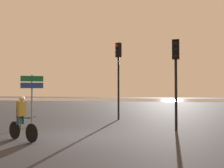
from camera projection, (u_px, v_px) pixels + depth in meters
ground_plane at (74, 136)px, 9.87m from camera, size 120.00×120.00×0.00m
water_strip at (145, 100)px, 48.88m from camera, size 80.00×16.00×0.01m
traffic_light_center at (118, 67)px, 15.64m from camera, size 0.41×0.42×4.81m
traffic_light_near_right at (176, 67)px, 11.37m from camera, size 0.34×0.36×4.14m
direction_sign_post at (32, 91)px, 12.56m from camera, size 0.99×0.53×2.60m
cyclist at (22, 118)px, 9.03m from camera, size 1.56×0.80×1.62m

